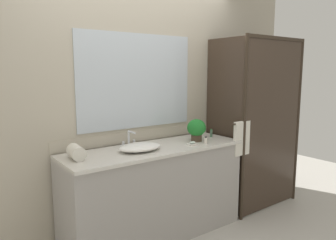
{
  "coord_description": "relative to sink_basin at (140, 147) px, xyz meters",
  "views": [
    {
      "loc": [
        -1.68,
        -2.48,
        1.62
      ],
      "look_at": [
        0.15,
        0.0,
        1.15
      ],
      "focal_mm": 34.33,
      "sensor_mm": 36.0,
      "label": 1
    }
  ],
  "objects": [
    {
      "name": "vanity_cabinet",
      "position": [
        0.19,
        0.04,
        -0.48
      ],
      "size": [
        1.8,
        0.58,
        0.9
      ],
      "color": "#9E9993",
      "rests_on": "ground_plane"
    },
    {
      "name": "shower_enclosure",
      "position": [
        1.46,
        -0.16,
        0.09
      ],
      "size": [
        1.2,
        0.59,
        2.0
      ],
      "color": "#2D2319",
      "rests_on": "ground_plane"
    },
    {
      "name": "sink_basin",
      "position": [
        0.0,
        0.0,
        0.0
      ],
      "size": [
        0.41,
        0.29,
        0.07
      ],
      "primitive_type": "ellipsoid",
      "color": "white",
      "rests_on": "vanity_cabinet"
    },
    {
      "name": "amenity_bottle_shampoo",
      "position": [
        0.95,
        0.06,
        0.01
      ],
      "size": [
        0.03,
        0.03,
        0.09
      ],
      "color": "#4C7056",
      "rests_on": "vanity_cabinet"
    },
    {
      "name": "potted_plant",
      "position": [
        0.68,
        0.0,
        0.09
      ],
      "size": [
        0.19,
        0.19,
        0.23
      ],
      "color": "#473828",
      "rests_on": "vanity_cabinet"
    },
    {
      "name": "faucet",
      "position": [
        0.0,
        0.2,
        0.02
      ],
      "size": [
        0.17,
        0.14,
        0.16
      ],
      "color": "silver",
      "rests_on": "vanity_cabinet"
    },
    {
      "name": "ground_plane",
      "position": [
        0.19,
        0.03,
        -0.93
      ],
      "size": [
        8.0,
        8.0,
        0.0
      ],
      "primitive_type": "plane",
      "color": "#B7B2A8"
    },
    {
      "name": "rolled_towel_near_edge",
      "position": [
        -0.57,
        0.07,
        0.02
      ],
      "size": [
        0.14,
        0.21,
        0.12
      ],
      "primitive_type": "cylinder",
      "rotation": [
        1.57,
        0.0,
        -0.09
      ],
      "color": "silver",
      "rests_on": "vanity_cabinet"
    },
    {
      "name": "amenity_bottle_lotion",
      "position": [
        0.68,
        -0.15,
        -0.0
      ],
      "size": [
        0.03,
        0.03,
        0.07
      ],
      "color": "silver",
      "rests_on": "vanity_cabinet"
    },
    {
      "name": "wall_back_with_mirror",
      "position": [
        0.19,
        0.37,
        0.37
      ],
      "size": [
        4.4,
        0.06,
        2.6
      ],
      "color": "#B2A893",
      "rests_on": "ground_plane"
    },
    {
      "name": "amenity_bottle_conditioner",
      "position": [
        0.82,
        0.11,
        0.01
      ],
      "size": [
        0.03,
        0.03,
        0.09
      ],
      "color": "#4C7056",
      "rests_on": "vanity_cabinet"
    },
    {
      "name": "soap_dish",
      "position": [
        0.54,
        -0.11,
        -0.02
      ],
      "size": [
        0.1,
        0.07,
        0.04
      ],
      "color": "silver",
      "rests_on": "vanity_cabinet"
    }
  ]
}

